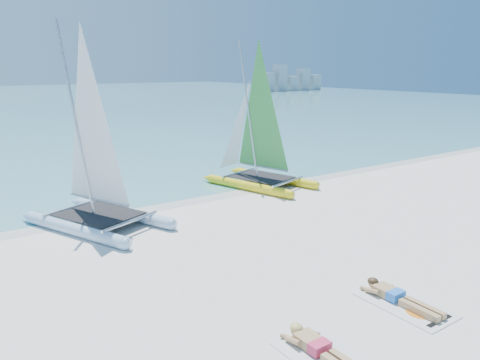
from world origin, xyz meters
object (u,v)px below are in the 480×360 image
(catamaran_blue, at_px, (93,166))
(sunbather_a, at_px, (321,349))
(towel_b, at_px, (405,305))
(sunbather_b, at_px, (397,296))
(catamaran_yellow, at_px, (253,138))

(catamaran_blue, xyz_separation_m, sunbather_a, (0.90, -8.48, -1.72))
(towel_b, height_order, sunbather_b, sunbather_b)
(towel_b, bearing_deg, sunbather_b, 90.00)
(catamaran_blue, distance_m, catamaran_yellow, 6.94)
(catamaran_yellow, xyz_separation_m, towel_b, (-3.35, -9.65, -1.86))
(catamaran_blue, bearing_deg, sunbather_b, -89.36)
(catamaran_yellow, distance_m, sunbather_a, 11.65)
(catamaran_blue, distance_m, towel_b, 9.12)
(towel_b, bearing_deg, catamaran_yellow, 70.84)
(catamaran_blue, bearing_deg, sunbather_a, -106.44)
(catamaran_yellow, xyz_separation_m, sunbather_b, (-3.35, -9.46, -1.75))
(catamaran_yellow, relative_size, towel_b, 3.21)
(towel_b, relative_size, sunbather_b, 1.07)
(sunbather_a, bearing_deg, catamaran_blue, 96.04)
(catamaran_yellow, height_order, towel_b, catamaran_yellow)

